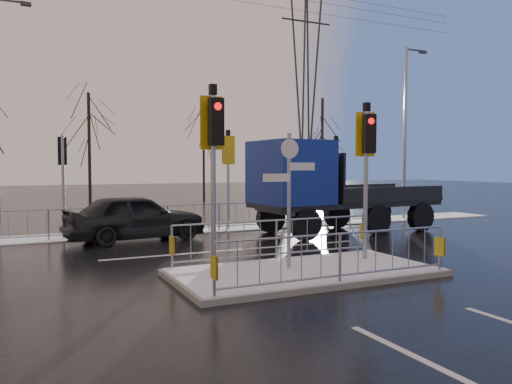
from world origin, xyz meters
name	(u,v)px	position (x,y,z in m)	size (l,w,h in m)	color
ground	(305,275)	(0.00, 0.00, 0.00)	(120.00, 120.00, 0.00)	black
snow_verge	(189,230)	(0.00, 8.60, 0.02)	(30.00, 2.00, 0.04)	white
lane_markings	(312,278)	(0.00, -0.33, 0.00)	(8.00, 11.38, 0.01)	silver
traffic_island	(304,258)	(-0.01, 0.01, 0.39)	(6.00, 3.04, 4.15)	#62625D
far_kerb_fixtures	(201,205)	(0.29, 8.09, 1.02)	(18.00, 0.65, 3.83)	gray
car_far_lane	(136,217)	(-2.36, 6.94, 0.78)	(1.85, 4.60, 1.57)	black
flatbed_truck	(314,185)	(3.78, 5.67, 1.79)	(7.37, 3.02, 3.36)	black
tree_far_a	(89,127)	(-2.00, 22.00, 4.82)	(3.75, 3.75, 7.08)	black
tree_far_b	(204,142)	(6.00, 24.00, 4.18)	(3.25, 3.25, 6.14)	black
tree_far_c	(322,129)	(14.00, 21.00, 5.15)	(4.00, 4.00, 7.55)	black
street_lamp_right	(406,125)	(10.57, 8.50, 4.39)	(1.25, 0.18, 8.00)	gray
pylon_wires	(295,71)	(16.88, 30.00, 11.03)	(70.00, 2.38, 19.97)	#2D3033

